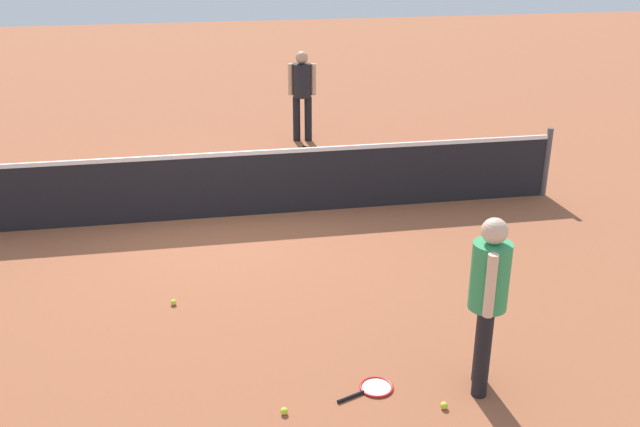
% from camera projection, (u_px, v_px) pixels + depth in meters
% --- Properties ---
extents(ground_plane, '(40.00, 40.00, 0.00)m').
position_uv_depth(ground_plane, '(218.00, 217.00, 10.34)').
color(ground_plane, '#9E5638').
extents(court_net, '(10.09, 0.09, 1.07)m').
position_uv_depth(court_net, '(216.00, 184.00, 10.15)').
color(court_net, '#4C4C51').
rests_on(court_net, ground_plane).
extents(player_near_side, '(0.44, 0.52, 1.70)m').
position_uv_depth(player_near_side, '(488.00, 291.00, 6.25)').
color(player_near_side, black).
rests_on(player_near_side, ground_plane).
extents(player_far_side, '(0.53, 0.39, 1.70)m').
position_uv_depth(player_far_side, '(302.00, 89.00, 13.40)').
color(player_far_side, black).
rests_on(player_far_side, ground_plane).
extents(tennis_racket_near_player, '(0.61, 0.41, 0.03)m').
position_uv_depth(tennis_racket_near_player, '(374.00, 388.00, 6.61)').
color(tennis_racket_near_player, red).
rests_on(tennis_racket_near_player, ground_plane).
extents(tennis_racket_far_player, '(0.50, 0.56, 0.03)m').
position_uv_depth(tennis_racket_far_player, '(319.00, 151.00, 13.17)').
color(tennis_racket_far_player, black).
rests_on(tennis_racket_far_player, ground_plane).
extents(tennis_ball_near_player, '(0.07, 0.07, 0.07)m').
position_uv_depth(tennis_ball_near_player, '(444.00, 405.00, 6.35)').
color(tennis_ball_near_player, '#C6E033').
rests_on(tennis_ball_near_player, ground_plane).
extents(tennis_ball_by_net, '(0.07, 0.07, 0.07)m').
position_uv_depth(tennis_ball_by_net, '(284.00, 411.00, 6.27)').
color(tennis_ball_by_net, '#C6E033').
rests_on(tennis_ball_by_net, ground_plane).
extents(tennis_ball_midcourt, '(0.07, 0.07, 0.07)m').
position_uv_depth(tennis_ball_midcourt, '(174.00, 302.00, 8.02)').
color(tennis_ball_midcourt, '#C6E033').
rests_on(tennis_ball_midcourt, ground_plane).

